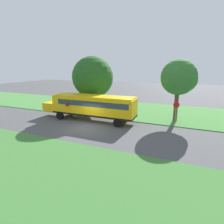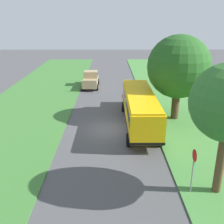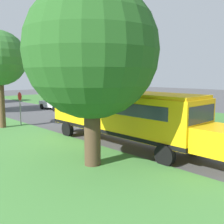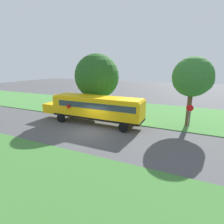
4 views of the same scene
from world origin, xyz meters
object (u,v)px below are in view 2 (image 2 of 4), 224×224
Objects in this scene: pickup_truck at (91,79)px; school_bus at (140,106)px; oak_tree_beside_bus at (177,67)px; stop_sign at (193,166)px.

school_bus is at bearing 110.59° from pickup_truck.
oak_tree_beside_bus reaches higher than pickup_truck.
oak_tree_beside_bus is (-3.54, -1.80, 3.17)m from school_bus.
pickup_truck is (5.40, -14.37, -0.85)m from school_bus.
stop_sign is (-7.30, 24.18, 0.66)m from pickup_truck.
oak_tree_beside_bus is 12.19m from stop_sign.
school_bus is 15.38m from pickup_truck.
stop_sign is (-1.90, 9.80, -0.19)m from school_bus.
stop_sign is at bearing 106.80° from pickup_truck.
oak_tree_beside_bus is (-8.94, 12.58, 4.02)m from pickup_truck.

